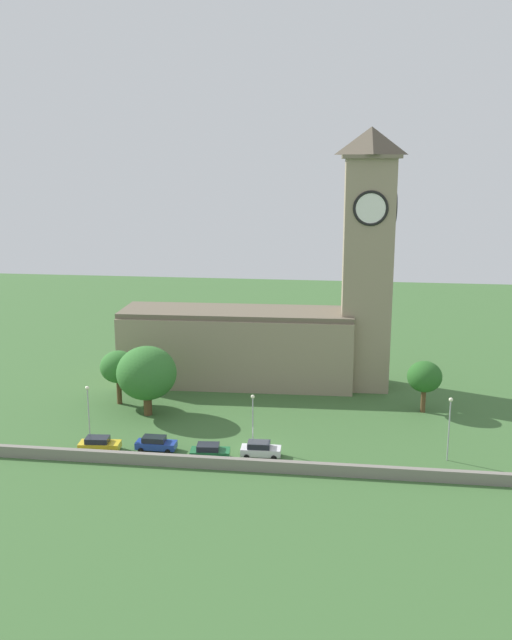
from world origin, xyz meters
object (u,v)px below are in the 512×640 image
(car_white, at_px, (260,449))
(streetlamp_central, at_px, (450,419))
(car_green, at_px, (210,452))
(car_blue, at_px, (156,443))
(tree_riverside_east, at_px, (147,373))
(church, at_px, (277,319))
(car_yellow, at_px, (99,444))
(streetlamp_west_mid, at_px, (253,412))
(tree_by_tower, at_px, (118,367))
(streetlamp_west_end, at_px, (88,404))
(tree_riverside_west, at_px, (425,377))

(car_white, height_order, streetlamp_central, streetlamp_central)
(car_green, relative_size, streetlamp_central, 0.62)
(car_blue, relative_size, tree_riverside_east, 0.50)
(church, bearing_deg, car_yellow, -122.44)
(car_green, relative_size, car_white, 1.00)
(streetlamp_west_mid, xyz_separation_m, tree_by_tower, (-19.60, 12.28, 0.79))
(streetlamp_central, bearing_deg, car_blue, -177.03)
(streetlamp_west_end, distance_m, streetlamp_west_mid, 18.98)
(car_blue, xyz_separation_m, tree_riverside_east, (-4.06, 10.87, 4.66))
(car_yellow, distance_m, car_blue, 6.25)
(car_white, bearing_deg, church, 91.92)
(car_blue, height_order, streetlamp_west_mid, streetlamp_west_mid)
(streetlamp_central, bearing_deg, streetlamp_west_end, 179.62)
(car_blue, height_order, tree_riverside_west, tree_riverside_west)
(car_blue, height_order, streetlamp_central, streetlamp_central)
(streetlamp_west_mid, relative_size, tree_riverside_east, 0.71)
(tree_by_tower, distance_m, tree_riverside_west, 39.75)
(car_white, relative_size, tree_riverside_east, 0.49)
(streetlamp_central, bearing_deg, tree_by_tower, 162.66)
(car_white, distance_m, streetlamp_west_mid, 4.23)
(streetlamp_west_mid, bearing_deg, streetlamp_central, -1.23)
(car_yellow, relative_size, car_white, 1.06)
(car_blue, bearing_deg, streetlamp_central, 2.97)
(tree_riverside_west, bearing_deg, tree_by_tower, -176.99)
(streetlamp_west_mid, bearing_deg, tree_by_tower, 147.93)
(car_blue, xyz_separation_m, tree_riverside_west, (30.71, 16.48, 3.86))
(church, distance_m, car_white, 27.37)
(car_white, bearing_deg, car_yellow, -177.20)
(car_yellow, height_order, tree_riverside_west, tree_riverside_west)
(streetlamp_west_end, height_order, tree_by_tower, tree_by_tower)
(streetlamp_west_mid, distance_m, tree_riverside_east, 17.14)
(car_green, relative_size, tree_riverside_east, 0.49)
(car_yellow, height_order, tree_by_tower, tree_by_tower)
(car_white, xyz_separation_m, streetlamp_west_end, (-20.12, 2.04, 3.53))
(car_yellow, distance_m, tree_riverside_east, 12.92)
(car_yellow, bearing_deg, tree_riverside_west, 25.36)
(streetlamp_west_mid, bearing_deg, car_yellow, -169.50)
(car_white, relative_size, streetlamp_central, 0.62)
(tree_by_tower, distance_m, tree_riverside_east, 6.07)
(church, relative_size, car_blue, 8.68)
(tree_riverside_east, bearing_deg, streetlamp_west_end, -115.64)
(car_green, height_order, tree_by_tower, tree_by_tower)
(car_blue, relative_size, streetlamp_west_mid, 0.71)
(tree_by_tower, xyz_separation_m, tree_riverside_east, (4.92, -3.53, 0.44))
(car_yellow, relative_size, tree_riverside_east, 0.52)
(car_yellow, xyz_separation_m, car_white, (17.93, 0.88, 0.03))
(car_yellow, distance_m, car_white, 17.95)
(tree_riverside_west, bearing_deg, streetlamp_central, -85.74)
(car_yellow, height_order, car_blue, car_yellow)
(streetlamp_west_mid, xyz_separation_m, tree_riverside_east, (-14.68, 8.76, 1.22))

